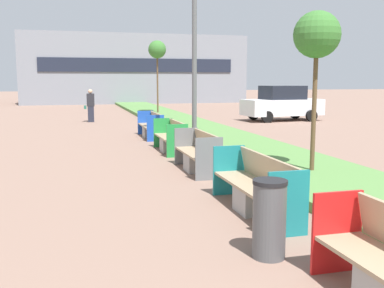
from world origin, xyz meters
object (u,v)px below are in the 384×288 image
at_px(street_lamp_post, 194,3).
at_px(litter_bin, 269,219).
at_px(bench_green_frame, 171,140).
at_px(pedestrian_walking, 90,105).
at_px(bench_grey_frame, 198,156).
at_px(sapling_tree_near, 317,37).
at_px(parked_car_distant, 282,104).
at_px(sapling_tree_far, 157,50).
at_px(bench_blue_frame, 151,128).
at_px(bench_teal_frame, 256,190).

bearing_deg(street_lamp_post, litter_bin, -98.70).
height_order(bench_green_frame, pedestrian_walking, pedestrian_walking).
xyz_separation_m(bench_grey_frame, bench_green_frame, (0.00, 3.05, 0.00)).
distance_m(bench_green_frame, sapling_tree_near, 5.65).
distance_m(bench_green_frame, parked_car_distant, 11.83).
bearing_deg(bench_grey_frame, sapling_tree_far, 82.51).
distance_m(bench_grey_frame, bench_blue_frame, 6.55).
bearing_deg(pedestrian_walking, street_lamp_post, -76.91).
xyz_separation_m(bench_grey_frame, litter_bin, (-0.59, -5.30, 0.12)).
relative_size(bench_teal_frame, litter_bin, 2.54).
xyz_separation_m(bench_teal_frame, bench_blue_frame, (-0.00, 10.03, -0.00)).
height_order(bench_grey_frame, sapling_tree_near, sapling_tree_near).
xyz_separation_m(bench_teal_frame, sapling_tree_near, (2.24, 2.11, 2.71)).
distance_m(bench_teal_frame, litter_bin, 1.91).
height_order(pedestrian_walking, parked_car_distant, parked_car_distant).
bearing_deg(sapling_tree_near, litter_bin, -125.90).
bearing_deg(bench_teal_frame, bench_blue_frame, 90.01).
relative_size(sapling_tree_near, sapling_tree_far, 0.80).
height_order(bench_grey_frame, litter_bin, litter_bin).
xyz_separation_m(street_lamp_post, pedestrian_walking, (-2.55, 10.98, -3.47)).
relative_size(bench_teal_frame, sapling_tree_far, 0.55).
relative_size(street_lamp_post, sapling_tree_far, 1.74).
relative_size(bench_teal_frame, pedestrian_walking, 1.46).
bearing_deg(sapling_tree_near, bench_blue_frame, 105.82).
distance_m(bench_blue_frame, parked_car_distant, 9.55).
bearing_deg(pedestrian_walking, bench_green_frame, -79.54).
bearing_deg(pedestrian_walking, litter_bin, -85.91).
relative_size(bench_green_frame, sapling_tree_near, 0.57).
height_order(litter_bin, sapling_tree_far, sapling_tree_far).
bearing_deg(bench_green_frame, bench_blue_frame, 89.96).
xyz_separation_m(bench_blue_frame, parked_car_distant, (7.98, 5.21, 0.54)).
height_order(bench_blue_frame, sapling_tree_near, sapling_tree_near).
distance_m(bench_teal_frame, parked_car_distant, 17.21).
xyz_separation_m(litter_bin, parked_car_distant, (8.58, 17.05, 0.42)).
bearing_deg(parked_car_distant, litter_bin, -121.68).
xyz_separation_m(bench_green_frame, bench_blue_frame, (0.00, 3.50, 0.01)).
relative_size(bench_blue_frame, litter_bin, 2.35).
distance_m(pedestrian_walking, parked_car_distant, 10.09).
xyz_separation_m(bench_teal_frame, parked_car_distant, (7.98, 15.24, 0.53)).
bearing_deg(parked_car_distant, bench_teal_frame, -122.61).
bearing_deg(bench_green_frame, bench_grey_frame, -90.01).
relative_size(bench_blue_frame, sapling_tree_far, 0.51).
bearing_deg(parked_car_distant, sapling_tree_far, 132.09).
bearing_deg(sapling_tree_far, parked_car_distant, -42.93).
bearing_deg(street_lamp_post, bench_blue_frame, 98.75).
distance_m(bench_grey_frame, bench_green_frame, 3.05).
height_order(bench_grey_frame, bench_blue_frame, same).
height_order(bench_teal_frame, litter_bin, litter_bin).
bearing_deg(sapling_tree_far, litter_bin, -97.23).
distance_m(sapling_tree_near, parked_car_distant, 14.49).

